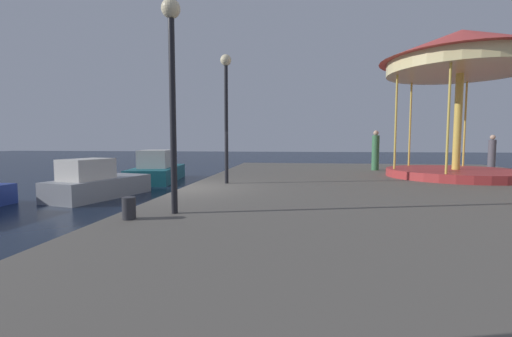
# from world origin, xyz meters

# --- Properties ---
(ground_plane) EXTENTS (120.00, 120.00, 0.00)m
(ground_plane) POSITION_xyz_m (0.00, 0.00, 0.00)
(ground_plane) COLOR black
(quay_dock) EXTENTS (14.28, 23.85, 0.80)m
(quay_dock) POSITION_xyz_m (7.14, 0.00, 0.40)
(quay_dock) COLOR #5B564F
(quay_dock) RESTS_ON ground
(motorboat_grey) EXTENTS (2.59, 4.32, 1.54)m
(motorboat_grey) POSITION_xyz_m (-4.26, 2.42, 0.57)
(motorboat_grey) COLOR gray
(motorboat_grey) RESTS_ON ground
(motorboat_teal) EXTENTS (2.88, 5.42, 1.71)m
(motorboat_teal) POSITION_xyz_m (-4.23, 8.02, 0.62)
(motorboat_teal) COLOR #19606B
(motorboat_teal) RESTS_ON ground
(carousel) EXTENTS (5.86, 5.86, 5.57)m
(carousel) POSITION_xyz_m (9.52, 4.19, 4.99)
(carousel) COLOR #B23333
(carousel) RESTS_ON quay_dock
(lamp_post_mid_promenade) EXTENTS (0.36, 0.36, 4.04)m
(lamp_post_mid_promenade) POSITION_xyz_m (1.10, -3.58, 3.59)
(lamp_post_mid_promenade) COLOR black
(lamp_post_mid_promenade) RESTS_ON quay_dock
(lamp_post_far_end) EXTENTS (0.36, 0.36, 4.19)m
(lamp_post_far_end) POSITION_xyz_m (1.12, 1.19, 3.67)
(lamp_post_far_end) COLOR black
(lamp_post_far_end) RESTS_ON quay_dock
(bollard_south) EXTENTS (0.24, 0.24, 0.40)m
(bollard_south) POSITION_xyz_m (0.47, -4.16, 1.00)
(bollard_south) COLOR #2D2D33
(bollard_south) RESTS_ON quay_dock
(person_by_the_water) EXTENTS (0.34, 0.34, 1.91)m
(person_by_the_water) POSITION_xyz_m (7.13, 7.13, 1.70)
(person_by_the_water) COLOR #387247
(person_by_the_water) RESTS_ON quay_dock
(person_far_corner) EXTENTS (0.34, 0.34, 1.71)m
(person_far_corner) POSITION_xyz_m (13.04, 8.52, 1.60)
(person_far_corner) COLOR #514C56
(person_far_corner) RESTS_ON quay_dock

